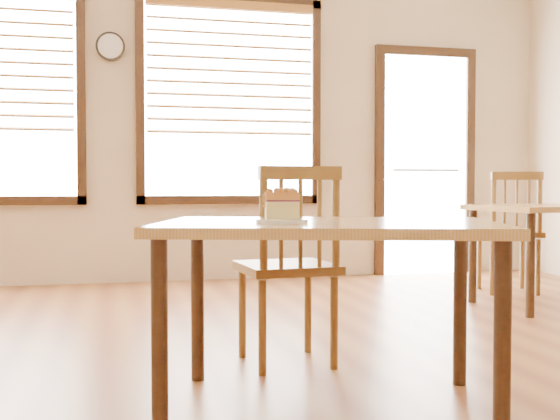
% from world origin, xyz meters
% --- Properties ---
extents(ground, '(8.00, 8.00, 0.00)m').
position_xyz_m(ground, '(0.00, 0.00, 0.00)').
color(ground, brown).
extents(window_right, '(1.76, 0.10, 1.96)m').
position_xyz_m(window_right, '(0.30, 3.97, 1.81)').
color(window_right, white).
rests_on(window_right, room_shell).
extents(entry_door, '(1.08, 0.06, 2.29)m').
position_xyz_m(entry_door, '(2.30, 3.98, 1.20)').
color(entry_door, white).
rests_on(entry_door, ground).
extents(wall_clock, '(0.26, 0.05, 0.26)m').
position_xyz_m(wall_clock, '(-0.80, 3.96, 2.15)').
color(wall_clock, black).
rests_on(wall_clock, room_shell).
extents(cafe_table_main, '(1.53, 1.24, 0.75)m').
position_xyz_m(cafe_table_main, '(0.02, 0.06, 0.66)').
color(cafe_table_main, '#BF874A').
rests_on(cafe_table_main, ground).
extents(cafe_chair_main, '(0.48, 0.48, 1.00)m').
position_xyz_m(cafe_chair_main, '(0.04, 0.76, 0.50)').
color(cafe_chair_main, brown).
rests_on(cafe_chair_main, ground).
extents(cafe_table_second, '(1.26, 0.91, 0.75)m').
position_xyz_m(cafe_table_second, '(2.43, 1.97, 0.65)').
color(cafe_table_second, '#BF874A').
rests_on(cafe_table_second, ground).
extents(cafe_chair_second, '(0.56, 0.56, 1.02)m').
position_xyz_m(cafe_chair_second, '(2.42, 2.60, 0.51)').
color(cafe_chair_second, brown).
rests_on(cafe_chair_second, ground).
extents(plate, '(0.20, 0.20, 0.02)m').
position_xyz_m(plate, '(-0.19, -0.01, 0.76)').
color(plate, white).
rests_on(plate, cafe_table_main).
extents(cake_slice, '(0.14, 0.11, 0.12)m').
position_xyz_m(cake_slice, '(-0.19, -0.01, 0.83)').
color(cake_slice, '#E5D481').
rests_on(cake_slice, plate).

